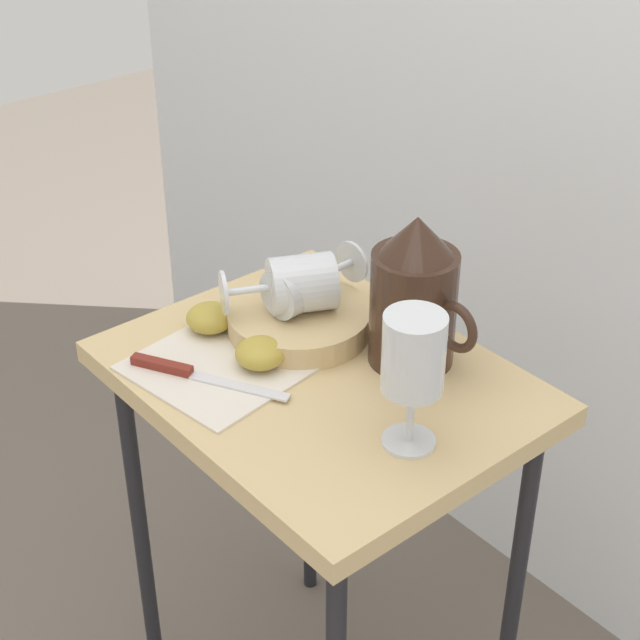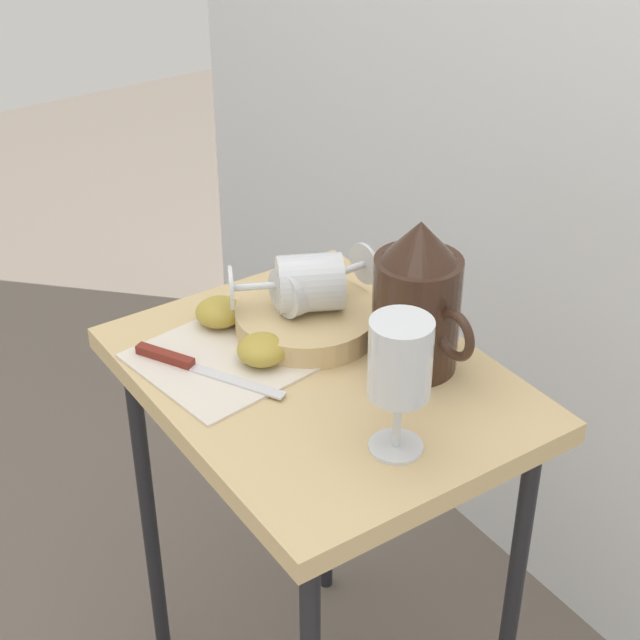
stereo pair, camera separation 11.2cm
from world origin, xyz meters
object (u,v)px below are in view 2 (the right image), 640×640
pitcher (417,310)px  wine_glass_tipped_near (307,283)px  apple_half_left (219,312)px  table (320,421)px  basket_tray (307,320)px  apple_half_right (262,349)px  wine_glass_tipped_far (310,284)px  wine_glass_upright (400,366)px  knife (187,364)px

pitcher → wine_glass_tipped_near: size_ratio=1.25×
pitcher → apple_half_left: (-0.22, -0.16, -0.06)m
table → wine_glass_tipped_near: bearing=155.7°
wine_glass_tipped_near → apple_half_left: (-0.08, -0.09, -0.05)m
table → wine_glass_tipped_near: (-0.09, 0.04, 0.15)m
table → basket_tray: 0.14m
wine_glass_tipped_near → apple_half_right: size_ratio=2.54×
wine_glass_tipped_far → wine_glass_tipped_near: bearing=-69.6°
table → apple_half_right: bearing=-139.6°
table → basket_tray: basket_tray is taller
wine_glass_tipped_near → wine_glass_tipped_far: bearing=110.4°
basket_tray → apple_half_right: 0.10m
pitcher → apple_half_right: pitcher is taller
wine_glass_tipped_near → apple_half_left: 0.13m
wine_glass_upright → wine_glass_tipped_near: (-0.27, 0.05, -0.04)m
table → wine_glass_tipped_near: 0.18m
wine_glass_tipped_near → apple_half_right: bearing=-69.2°
basket_tray → wine_glass_tipped_far: bearing=115.7°
wine_glass_upright → apple_half_right: 0.26m
wine_glass_upright → knife: (-0.28, -0.13, -0.11)m
basket_tray → knife: bearing=-92.9°
wine_glass_tipped_far → apple_half_left: bearing=-127.0°
table → apple_half_left: size_ratio=10.34×
apple_half_left → basket_tray: bearing=49.6°
pitcher → wine_glass_upright: (0.12, -0.12, 0.03)m
table → wine_glass_tipped_far: wine_glass_tipped_far is taller
wine_glass_tipped_near → knife: 0.19m
apple_half_right → knife: bearing=-116.3°
wine_glass_upright → wine_glass_tipped_near: bearing=168.5°
table → wine_glass_upright: wine_glass_upright is taller
basket_tray → knife: 0.18m
basket_tray → apple_half_right: size_ratio=2.99×
wine_glass_tipped_near → apple_half_left: size_ratio=2.54×
apple_half_right → knife: 0.10m
wine_glass_tipped_far → knife: 0.20m
apple_half_left → knife: apple_half_left is taller
pitcher → wine_glass_tipped_far: pitcher is taller
pitcher → apple_half_left: bearing=-144.1°
knife → basket_tray: bearing=87.1°
table → pitcher: size_ratio=3.27×
wine_glass_upright → knife: 0.32m
basket_tray → pitcher: bearing=25.7°
wine_glass_tipped_near → wine_glass_tipped_far: (-0.00, 0.01, -0.00)m
table → wine_glass_upright: bearing=-4.0°
table → apple_half_left: apple_half_left is taller
wine_glass_tipped_far → apple_half_right: size_ratio=2.21×
wine_glass_tipped_near → table: bearing=-24.3°
wine_glass_upright → apple_half_left: 0.36m
basket_tray → wine_glass_tipped_near: size_ratio=1.18×
pitcher → apple_half_right: 0.21m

